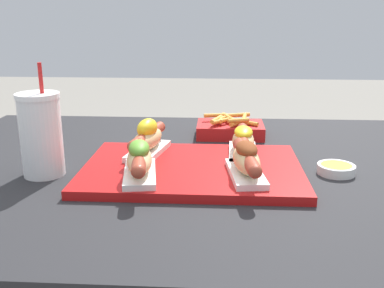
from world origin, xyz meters
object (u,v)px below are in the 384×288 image
Objects in this scene: hot_dog_3 at (243,142)px; drink_cup at (41,135)px; serving_tray at (191,169)px; hot_dog_2 at (148,138)px; hot_dog_0 at (139,160)px; sauce_bowl at (336,169)px; fries_basket at (230,129)px; hot_dog_1 at (246,160)px.

drink_cup reaches higher than hot_dog_3.
hot_dog_2 is (-0.10, 0.07, 0.04)m from serving_tray.
hot_dog_3 is (0.21, -0.00, -0.00)m from hot_dog_2.
serving_tray is 0.13m from hot_dog_0.
sauce_bowl is (0.30, 0.02, 0.00)m from serving_tray.
hot_dog_2 reaches higher than sauce_bowl.
hot_dog_0 is 0.99× the size of hot_dog_3.
hot_dog_2 is 0.30m from fries_basket.
hot_dog_0 is 0.41m from fries_basket.
hot_dog_3 is (0.21, 0.14, -0.00)m from hot_dog_0.
fries_basket is at bearing 63.73° from hot_dog_0.
hot_dog_3 is 0.20m from sauce_bowl.
hot_dog_2 is at bearing 178.76° from hot_dog_3.
drink_cup is at bearing 167.28° from hot_dog_0.
sauce_bowl is 0.34× the size of drink_cup.
sauce_bowl is (0.40, 0.09, -0.04)m from hot_dog_0.
serving_tray is 2.31× the size of hot_dog_3.
hot_dog_1 is 0.13m from hot_dog_3.
hot_dog_2 is 0.83× the size of drink_cup.
drink_cup is 0.51m from fries_basket.
drink_cup is (-0.21, 0.05, 0.03)m from hot_dog_0.
hot_dog_3 is 0.23m from fries_basket.
drink_cup is 1.30× the size of fries_basket.
serving_tray is 5.80× the size of sauce_bowl.
drink_cup reaches higher than hot_dog_2.
hot_dog_2 is 0.98× the size of hot_dog_3.
drink_cup is at bearing -175.08° from serving_tray.
hot_dog_2 is at bearing 92.66° from hot_dog_0.
hot_dog_1 is 1.09× the size of fries_basket.
serving_tray is 0.31m from fries_basket.
hot_dog_3 is at bearing 164.69° from sauce_bowl.
hot_dog_1 is at bearing -28.72° from serving_tray.
fries_basket is (-0.02, 0.23, -0.03)m from hot_dog_3.
sauce_bowl is at bearing 2.92° from serving_tray.
serving_tray is at bearing 151.28° from hot_dog_1.
serving_tray is 0.13m from hot_dog_1.
serving_tray is at bearing 4.92° from drink_cup.
sauce_bowl is (0.19, 0.08, -0.04)m from hot_dog_1.
hot_dog_0 is 1.01× the size of hot_dog_2.
hot_dog_0 is at bearing -167.44° from sauce_bowl.
hot_dog_1 is at bearing -4.67° from drink_cup.
drink_cup is at bearing -153.89° from hot_dog_2.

